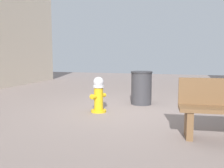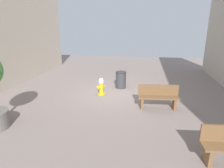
% 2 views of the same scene
% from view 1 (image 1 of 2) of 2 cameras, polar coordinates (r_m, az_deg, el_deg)
% --- Properties ---
extents(ground_plane, '(23.40, 23.40, 0.00)m').
position_cam_1_polar(ground_plane, '(5.92, 4.46, -6.18)').
color(ground_plane, gray).
extents(fire_hydrant, '(0.42, 0.43, 0.82)m').
position_cam_1_polar(fire_hydrant, '(5.72, -3.17, -2.46)').
color(fire_hydrant, gold).
rests_on(fire_hydrant, ground_plane).
extents(trash_bin, '(0.57, 0.57, 0.89)m').
position_cam_1_polar(trash_bin, '(6.66, 6.81, -0.87)').
color(trash_bin, '#38383D').
rests_on(trash_bin, ground_plane).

